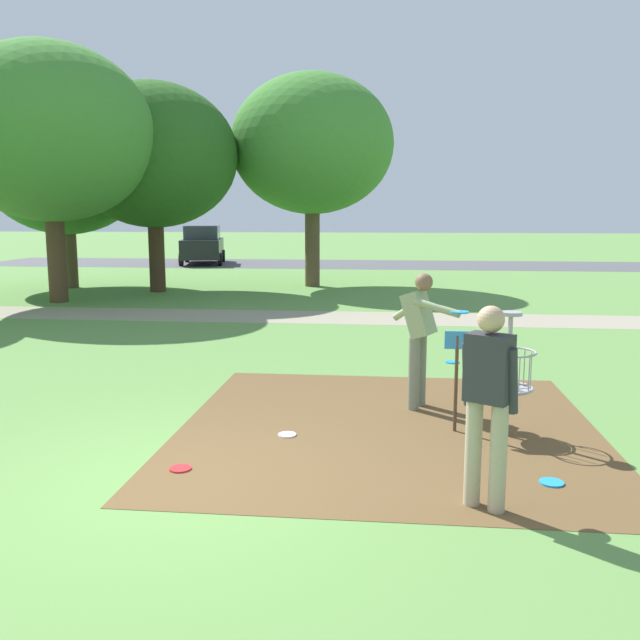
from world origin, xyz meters
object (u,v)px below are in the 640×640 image
frisbee_by_tee (287,435)px  tree_near_left (49,133)px  tree_mid_right (312,145)px  frisbee_mid_grass (452,362)px  frisbee_far_left (552,483)px  player_foreground_watching (420,331)px  parked_car_leftmost (203,245)px  disc_golf_basket (503,369)px  frisbee_near_basket (180,469)px  player_throwing (488,396)px  tree_near_right (153,156)px  tree_mid_left (64,166)px

frisbee_by_tee → tree_near_left: bearing=127.3°
tree_mid_right → frisbee_mid_grass: bearing=-72.2°
frisbee_far_left → tree_mid_right: tree_mid_right is taller
player_foreground_watching → parked_car_leftmost: (-9.51, 23.63, -0.06)m
disc_golf_basket → frisbee_near_basket: 3.57m
player_foreground_watching → frisbee_mid_grass: bearing=76.3°
player_throwing → parked_car_leftmost: size_ratio=0.38×
frisbee_far_left → tree_near_right: size_ratio=0.03×
disc_golf_basket → tree_near_left: 15.15m
player_throwing → frisbee_far_left: size_ratio=7.76×
tree_mid_left → tree_mid_right: 8.02m
tree_near_right → parked_car_leftmost: size_ratio=1.42×
player_foreground_watching → parked_car_leftmost: size_ratio=0.38×
frisbee_mid_grass → frisbee_far_left: bearing=-84.6°
frisbee_far_left → tree_near_left: bearing=132.4°
player_foreground_watching → tree_mid_right: tree_mid_right is taller
frisbee_by_tee → parked_car_leftmost: (-8.03, 24.89, 0.91)m
player_throwing → frisbee_near_basket: player_throwing is taller
frisbee_near_basket → frisbee_by_tee: size_ratio=1.05×
disc_golf_basket → frisbee_by_tee: (-2.35, -0.27, -0.74)m
tree_near_right → tree_mid_right: size_ratio=0.92×
frisbee_near_basket → frisbee_mid_grass: 5.88m
disc_golf_basket → frisbee_far_left: 1.55m
frisbee_by_tee → tree_mid_left: 17.42m
frisbee_mid_grass → tree_near_left: (-10.20, 6.64, 4.53)m
tree_near_left → parked_car_leftmost: (0.03, 14.29, -3.62)m
frisbee_by_tee → frisbee_mid_grass: size_ratio=0.88×
frisbee_mid_grass → tree_mid_left: tree_mid_left is taller
player_foreground_watching → tree_near_right: (-7.68, 12.10, 3.18)m
disc_golf_basket → player_throwing: size_ratio=0.81×
frisbee_by_tee → player_foreground_watching: bearing=40.5°
player_foreground_watching → frisbee_far_left: (1.13, -2.33, -0.98)m
player_foreground_watching → tree_mid_left: 17.11m
player_throwing → frisbee_by_tee: (-1.92, 1.65, -0.96)m
player_throwing → tree_mid_right: tree_mid_right is taller
disc_golf_basket → parked_car_leftmost: (-10.38, 24.62, 0.17)m
disc_golf_basket → frisbee_near_basket: (-3.22, -1.37, -0.74)m
frisbee_near_basket → frisbee_by_tee: bearing=51.8°
player_foreground_watching → tree_near_right: size_ratio=0.27×
frisbee_near_basket → tree_mid_left: size_ratio=0.03×
disc_golf_basket → frisbee_mid_grass: disc_golf_basket is taller
player_foreground_watching → tree_mid_right: (-3.03, 14.14, 3.66)m
player_foreground_watching → tree_near_left: (-9.54, 9.34, 3.56)m
player_throwing → tree_mid_left: size_ratio=0.28×
frisbee_mid_grass → tree_mid_right: bearing=107.8°
frisbee_mid_grass → tree_mid_left: (-11.57, 10.15, 3.93)m
player_foreground_watching → frisbee_mid_grass: size_ratio=7.43×
frisbee_by_tee → tree_mid_left: tree_mid_left is taller
disc_golf_basket → player_throwing: (-0.43, -1.92, 0.21)m
frisbee_far_left → tree_near_left: size_ratio=0.03×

